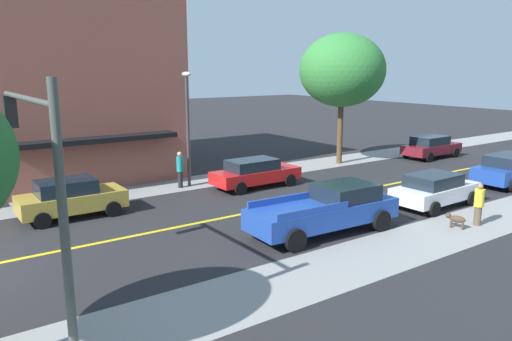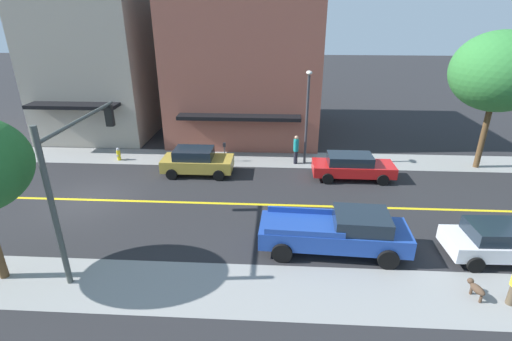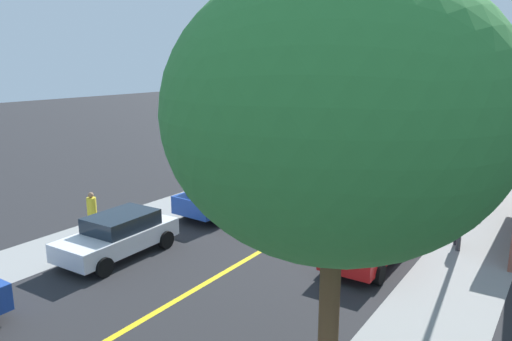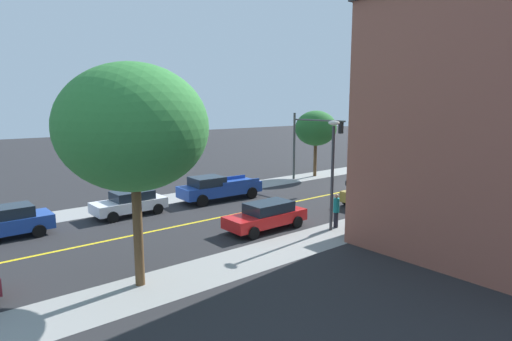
{
  "view_description": "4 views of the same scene",
  "coord_description": "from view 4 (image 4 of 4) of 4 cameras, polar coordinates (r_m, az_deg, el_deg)",
  "views": [
    {
      "loc": [
        16.52,
        -0.05,
        6.02
      ],
      "look_at": [
        1.99,
        10.17,
        2.29
      ],
      "focal_mm": 34.63,
      "sensor_mm": 36.0,
      "label": 1
    },
    {
      "loc": [
        16.77,
        9.62,
        9.02
      ],
      "look_at": [
        0.01,
        8.64,
        1.86
      ],
      "focal_mm": 26.43,
      "sensor_mm": 36.0,
      "label": 2
    },
    {
      "loc": [
        -8.8,
        28.82,
        6.59
      ],
      "look_at": [
        1.45,
        13.54,
        2.42
      ],
      "focal_mm": 33.78,
      "sensor_mm": 36.0,
      "label": 3
    },
    {
      "loc": [
        -19.78,
        28.04,
        6.67
      ],
      "look_at": [
        1.27,
        10.75,
        2.25
      ],
      "focal_mm": 29.22,
      "sensor_mm": 36.0,
      "label": 4
    }
  ],
  "objects": [
    {
      "name": "gold_sedan_left_curb",
      "position": [
        28.78,
        15.42,
        -2.86
      ],
      "size": [
        2.02,
        4.13,
        1.59
      ],
      "rotation": [
        0.0,
        0.0,
        1.57
      ],
      "color": "#B29338",
      "rests_on": "ground"
    },
    {
      "name": "sidewalk_right",
      "position": [
        38.88,
        7.56,
        -0.75
      ],
      "size": [
        2.84,
        126.0,
        0.01
      ],
      "primitive_type": "cube",
      "color": "gray",
      "rests_on": "ground"
    },
    {
      "name": "small_dog",
      "position": [
        29.15,
        -15.05,
        -3.59
      ],
      "size": [
        0.76,
        0.43,
        0.56
      ],
      "rotation": [
        0.0,
        0.0,
        3.44
      ],
      "color": "#4C3828",
      "rests_on": "ground"
    },
    {
      "name": "street_tree_left_near",
      "position": [
        38.43,
        8.19,
        5.73
      ],
      "size": [
        3.75,
        3.75,
        6.01
      ],
      "color": "brown",
      "rests_on": "ground"
    },
    {
      "name": "blue_pickup_truck",
      "position": [
        28.96,
        -5.23,
        -2.36
      ],
      "size": [
        2.44,
        5.96,
        1.74
      ],
      "rotation": [
        0.0,
        0.0,
        1.52
      ],
      "color": "#1E429E",
      "rests_on": "ground"
    },
    {
      "name": "sidewalk_left",
      "position": [
        31.81,
        24.42,
        -3.73
      ],
      "size": [
        2.84,
        126.0,
        0.01
      ],
      "primitive_type": "cube",
      "color": "gray",
      "rests_on": "ground"
    },
    {
      "name": "traffic_light_mast",
      "position": [
        35.45,
        7.35,
        4.68
      ],
      "size": [
        5.63,
        0.32,
        5.84
      ],
      "rotation": [
        0.0,
        0.0,
        3.14
      ],
      "color": "#474C47",
      "rests_on": "ground"
    },
    {
      "name": "blue_sedan_right_curb",
      "position": [
        24.28,
        -31.65,
        -6.11
      ],
      "size": [
        2.12,
        4.82,
        1.6
      ],
      "rotation": [
        0.0,
        0.0,
        1.59
      ],
      "color": "#1E429E",
      "rests_on": "ground"
    },
    {
      "name": "road_centerline_stripe",
      "position": [
        34.95,
        15.13,
        -2.11
      ],
      "size": [
        0.2,
        126.0,
        0.0
      ],
      "primitive_type": "cube",
      "color": "yellow",
      "rests_on": "ground"
    },
    {
      "name": "pedestrian_teal_shirt",
      "position": [
        22.97,
        10.92,
        -5.26
      ],
      "size": [
        0.33,
        0.33,
        1.85
      ],
      "rotation": [
        0.0,
        0.0,
        0.49
      ],
      "color": "black",
      "rests_on": "ground"
    },
    {
      "name": "red_sedan_left_curb",
      "position": [
        22.28,
        1.44,
        -6.15
      ],
      "size": [
        1.93,
        4.61,
        1.46
      ],
      "rotation": [
        0.0,
        0.0,
        1.57
      ],
      "color": "red",
      "rests_on": "ground"
    },
    {
      "name": "fire_hydrant",
      "position": [
        32.6,
        23.86,
        -2.64
      ],
      "size": [
        0.44,
        0.24,
        0.85
      ],
      "color": "yellow",
      "rests_on": "ground"
    },
    {
      "name": "ground_plane",
      "position": [
        34.96,
        15.13,
        -2.12
      ],
      "size": [
        140.0,
        140.0,
        0.0
      ],
      "primitive_type": "plane",
      "color": "#262628"
    },
    {
      "name": "pedestrian_yellow_shirt",
      "position": [
        28.88,
        -17.18,
        -2.79
      ],
      "size": [
        0.36,
        0.36,
        1.66
      ],
      "rotation": [
        0.0,
        0.0,
        5.6
      ],
      "color": "brown",
      "rests_on": "ground"
    },
    {
      "name": "street_tree_right_corner",
      "position": [
        15.26,
        -16.47,
        5.63
      ],
      "size": [
        5.3,
        5.3,
        8.08
      ],
      "color": "brown",
      "rests_on": "ground"
    },
    {
      "name": "parking_meter",
      "position": [
        26.53,
        17.41,
        -3.92
      ],
      "size": [
        0.12,
        0.18,
        1.26
      ],
      "color": "#4C4C51",
      "rests_on": "ground"
    },
    {
      "name": "white_sedan_right_curb",
      "position": [
        26.21,
        -16.86,
        -4.21
      ],
      "size": [
        2.13,
        4.31,
        1.47
      ],
      "rotation": [
        0.0,
        0.0,
        1.6
      ],
      "color": "silver",
      "rests_on": "ground"
    },
    {
      "name": "street_lamp",
      "position": [
        21.92,
        10.46,
        1.1
      ],
      "size": [
        0.7,
        0.36,
        5.79
      ],
      "color": "#38383D",
      "rests_on": "ground"
    }
  ]
}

